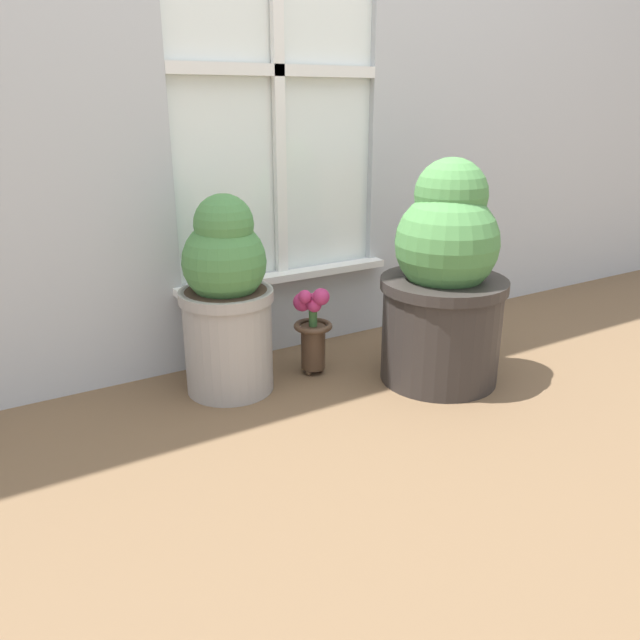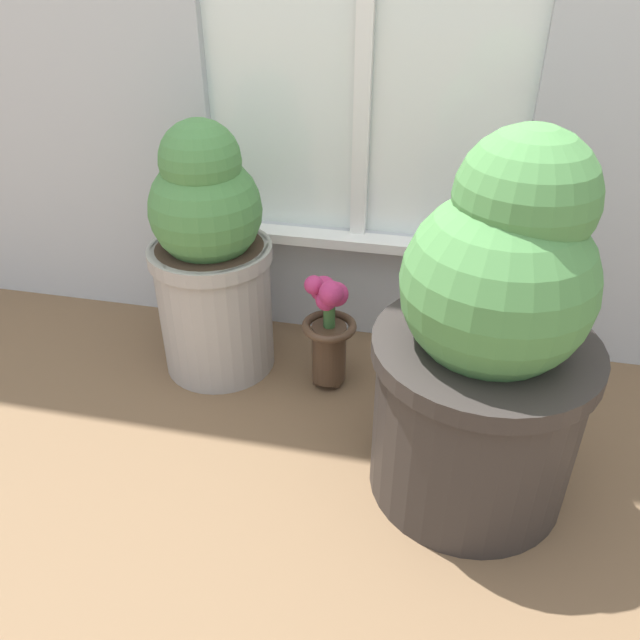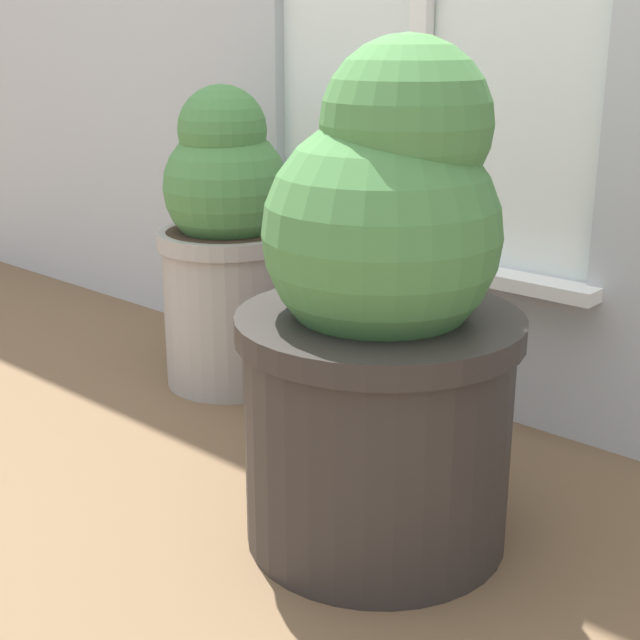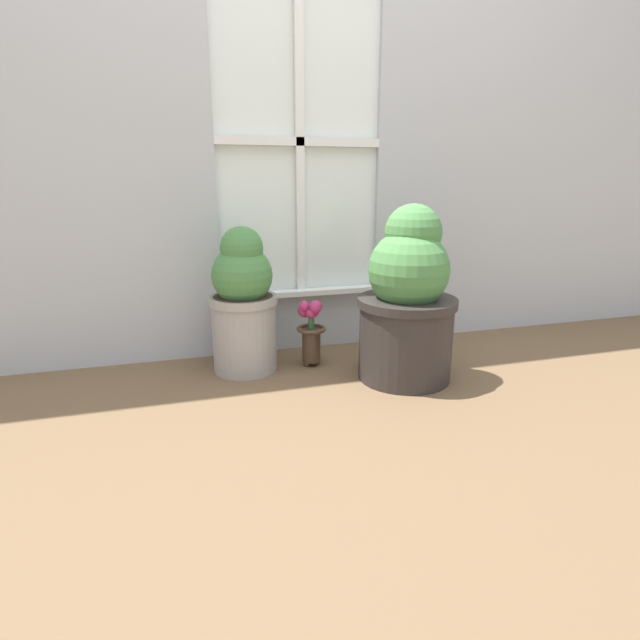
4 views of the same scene
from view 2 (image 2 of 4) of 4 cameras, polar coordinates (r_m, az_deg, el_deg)
The scene contains 4 objects.
ground_plane at distance 1.19m, azimuth -2.59°, elevation -18.45°, with size 10.00×10.00×0.00m, color brown.
potted_plant_left at distance 1.43m, azimuth -9.95°, elevation 5.63°, with size 0.28×0.28×0.60m.
potted_plant_right at distance 1.10m, azimuth 15.00°, elevation -2.60°, with size 0.39×0.39×0.69m.
flower_vase at distance 1.40m, azimuth 0.79°, elevation -0.44°, with size 0.12×0.12×0.29m.
Camera 2 is at (0.21, -0.72, 0.93)m, focal length 35.00 mm.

